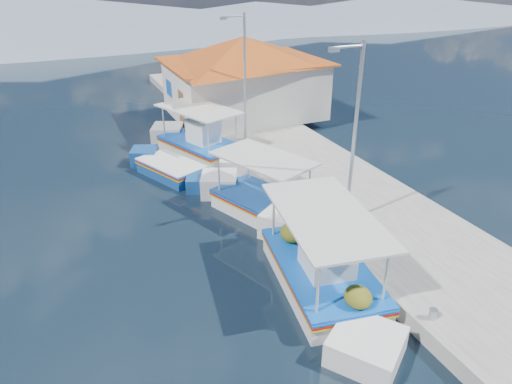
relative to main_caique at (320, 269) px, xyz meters
name	(u,v)px	position (x,y,z in m)	size (l,w,h in m)	color
ground	(246,303)	(-2.30, 0.09, -0.51)	(160.00, 160.00, 0.00)	black
quay	(319,177)	(3.60, 6.09, -0.26)	(5.00, 44.00, 0.50)	#AFACA4
bollards	(283,184)	(1.50, 5.34, 0.14)	(0.20, 17.20, 0.30)	#A5A8AD
main_caique	(320,269)	(0.00, 0.00, 0.00)	(3.18, 7.97, 2.66)	silver
caique_green_canopy	(263,204)	(0.29, 4.61, -0.13)	(3.61, 6.30, 2.53)	silver
caique_blue_hull	(172,170)	(-1.97, 9.37, -0.25)	(3.02, 5.09, 0.99)	navy
caique_far	(200,145)	(-0.04, 11.23, -0.03)	(3.90, 6.98, 2.62)	silver
harbor_building	(244,75)	(3.90, 15.09, 2.26)	(10.49, 10.49, 4.40)	silver
lamp_post_near	(353,128)	(2.21, 2.09, 3.34)	(1.21, 0.14, 6.00)	#A5A8AD
lamp_post_far	(243,72)	(2.21, 11.09, 3.34)	(1.21, 0.14, 6.00)	#A5A8AD
mountain_ridge	(126,18)	(4.25, 56.09, 1.53)	(171.40, 96.00, 5.50)	slate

